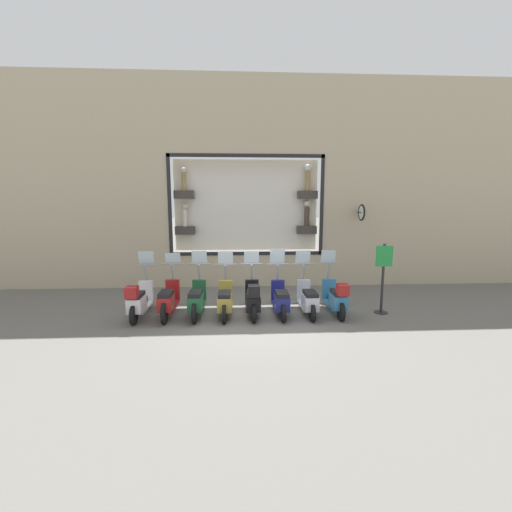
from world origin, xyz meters
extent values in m
plane|color=#66635E|center=(0.00, 0.00, 0.00)|extent=(120.00, 120.00, 0.00)
cube|color=tan|center=(3.60, 0.00, 0.57)|extent=(0.40, 5.37, 1.14)
cube|color=tan|center=(3.60, 0.00, 5.89)|extent=(0.40, 5.37, 2.59)
cube|color=black|center=(3.39, 0.00, 4.54)|extent=(0.04, 5.37, 0.12)
cube|color=black|center=(3.39, 0.00, 1.20)|extent=(0.04, 5.37, 0.12)
cube|color=black|center=(3.39, -2.62, 2.87)|extent=(0.04, 0.12, 3.46)
cube|color=black|center=(3.39, 2.62, 2.87)|extent=(0.04, 0.12, 3.46)
cube|color=white|center=(3.95, 0.00, 2.87)|extent=(0.04, 5.13, 3.22)
cube|color=#38332D|center=(3.73, -2.17, 3.24)|extent=(0.36, 0.68, 0.28)
cylinder|color=#9E7F4C|center=(3.73, -2.17, 3.72)|extent=(0.19, 0.19, 0.67)
sphere|color=white|center=(3.73, -2.17, 4.18)|extent=(0.24, 0.24, 0.24)
cube|color=#38332D|center=(3.73, 2.17, 3.24)|extent=(0.36, 0.68, 0.28)
cylinder|color=#9E7F4C|center=(3.73, 2.17, 3.67)|extent=(0.16, 0.16, 0.58)
sphere|color=beige|center=(3.73, 2.17, 4.07)|extent=(0.21, 0.21, 0.21)
cube|color=#38332D|center=(3.73, -2.17, 1.99)|extent=(0.36, 0.68, 0.28)
cylinder|color=#47382D|center=(3.73, -2.17, 2.47)|extent=(0.19, 0.19, 0.68)
sphere|color=beige|center=(3.73, -2.17, 2.93)|extent=(0.24, 0.24, 0.24)
cube|color=#38332D|center=(3.73, 2.17, 1.99)|extent=(0.36, 0.68, 0.28)
cylinder|color=silver|center=(3.73, 2.17, 2.43)|extent=(0.16, 0.16, 0.59)
sphere|color=beige|center=(3.73, 2.17, 2.83)|extent=(0.21, 0.21, 0.21)
cylinder|color=black|center=(3.23, -3.93, 2.63)|extent=(0.35, 0.05, 0.05)
torus|color=black|center=(3.05, -3.93, 2.63)|extent=(0.58, 0.06, 0.58)
cylinder|color=white|center=(3.05, -3.93, 2.63)|extent=(0.47, 0.03, 0.47)
cylinder|color=black|center=(0.97, -2.27, 0.24)|extent=(0.48, 0.09, 0.48)
cylinder|color=black|center=(-0.35, -2.27, 0.24)|extent=(0.48, 0.09, 0.48)
cube|color=teal|center=(0.31, -2.27, 0.23)|extent=(1.02, 0.38, 0.06)
cube|color=teal|center=(-0.06, -2.27, 0.44)|extent=(0.61, 0.35, 0.36)
cube|color=black|center=(-0.06, -2.27, 0.67)|extent=(0.58, 0.31, 0.10)
cube|color=teal|center=(0.86, -2.27, 0.54)|extent=(0.12, 0.37, 0.56)
cylinder|color=gray|center=(0.93, -2.27, 1.03)|extent=(0.20, 0.06, 0.45)
cylinder|color=gray|center=(1.00, -2.27, 1.24)|extent=(0.04, 0.61, 0.04)
cube|color=silver|center=(1.04, -2.27, 1.44)|extent=(0.09, 0.42, 0.38)
cube|color=maroon|center=(-0.39, -2.27, 0.83)|extent=(0.28, 0.28, 0.28)
cylinder|color=black|center=(0.98, -1.54, 0.22)|extent=(0.44, 0.09, 0.44)
cylinder|color=black|center=(-0.36, -1.54, 0.22)|extent=(0.44, 0.09, 0.44)
cube|color=#B7BCC6|center=(0.31, -1.54, 0.21)|extent=(1.02, 0.38, 0.06)
cube|color=#B7BCC6|center=(-0.06, -1.54, 0.42)|extent=(0.61, 0.35, 0.36)
cube|color=black|center=(-0.06, -1.54, 0.65)|extent=(0.58, 0.31, 0.10)
cube|color=#B7BCC6|center=(0.86, -1.54, 0.52)|extent=(0.12, 0.37, 0.56)
cylinder|color=gray|center=(0.93, -1.54, 1.01)|extent=(0.20, 0.06, 0.45)
cylinder|color=gray|center=(1.00, -1.54, 1.23)|extent=(0.04, 0.60, 0.04)
cube|color=silver|center=(1.04, -1.54, 1.42)|extent=(0.10, 0.42, 0.39)
cylinder|color=black|center=(0.98, -0.80, 0.23)|extent=(0.45, 0.09, 0.45)
cylinder|color=black|center=(-0.36, -0.80, 0.23)|extent=(0.45, 0.09, 0.45)
cube|color=navy|center=(0.31, -0.80, 0.22)|extent=(1.02, 0.39, 0.06)
cube|color=navy|center=(-0.06, -0.80, 0.43)|extent=(0.61, 0.35, 0.36)
cube|color=black|center=(-0.06, -0.80, 0.66)|extent=(0.58, 0.31, 0.10)
cube|color=navy|center=(0.86, -0.80, 0.53)|extent=(0.12, 0.37, 0.56)
cylinder|color=gray|center=(0.93, -0.80, 1.02)|extent=(0.20, 0.06, 0.45)
cylinder|color=gray|center=(1.00, -0.80, 1.23)|extent=(0.04, 0.60, 0.04)
cube|color=silver|center=(1.04, -0.80, 1.46)|extent=(0.11, 0.42, 0.44)
cylinder|color=black|center=(0.97, -0.07, 0.24)|extent=(0.48, 0.09, 0.48)
cylinder|color=black|center=(-0.34, -0.07, 0.24)|extent=(0.48, 0.09, 0.48)
cube|color=black|center=(0.31, -0.07, 0.23)|extent=(1.02, 0.39, 0.06)
cube|color=black|center=(-0.06, -0.07, 0.44)|extent=(0.61, 0.35, 0.36)
cube|color=black|center=(-0.06, -0.07, 0.67)|extent=(0.58, 0.31, 0.10)
cube|color=black|center=(0.86, -0.07, 0.54)|extent=(0.12, 0.37, 0.56)
cylinder|color=gray|center=(0.93, -0.07, 1.03)|extent=(0.20, 0.06, 0.45)
cylinder|color=gray|center=(1.00, -0.07, 1.25)|extent=(0.04, 0.61, 0.04)
cube|color=silver|center=(1.04, -0.07, 1.43)|extent=(0.09, 0.42, 0.36)
cube|color=black|center=(-0.39, -0.07, 0.83)|extent=(0.28, 0.28, 0.28)
cylinder|color=black|center=(0.97, 0.67, 0.24)|extent=(0.48, 0.09, 0.48)
cylinder|color=black|center=(-0.35, 0.67, 0.24)|extent=(0.48, 0.09, 0.48)
cube|color=olive|center=(0.31, 0.67, 0.23)|extent=(1.02, 0.39, 0.06)
cube|color=olive|center=(-0.06, 0.67, 0.44)|extent=(0.61, 0.35, 0.36)
cube|color=black|center=(-0.06, 0.67, 0.67)|extent=(0.58, 0.31, 0.10)
cube|color=olive|center=(0.86, 0.67, 0.54)|extent=(0.12, 0.37, 0.56)
cylinder|color=gray|center=(0.93, 0.67, 1.03)|extent=(0.20, 0.06, 0.45)
cylinder|color=gray|center=(1.00, 0.67, 1.24)|extent=(0.04, 0.60, 0.04)
cube|color=silver|center=(1.04, 0.67, 1.43)|extent=(0.09, 0.42, 0.37)
cylinder|color=black|center=(0.95, 1.40, 0.26)|extent=(0.52, 0.09, 0.52)
cylinder|color=black|center=(-0.33, 1.40, 0.26)|extent=(0.52, 0.09, 0.52)
cube|color=#19512D|center=(0.31, 1.40, 0.25)|extent=(1.02, 0.38, 0.06)
cube|color=#19512D|center=(-0.06, 1.40, 0.46)|extent=(0.61, 0.35, 0.36)
cube|color=black|center=(-0.06, 1.40, 0.69)|extent=(0.58, 0.31, 0.10)
cube|color=#19512D|center=(0.86, 1.40, 0.56)|extent=(0.12, 0.37, 0.56)
cylinder|color=gray|center=(0.93, 1.40, 1.05)|extent=(0.20, 0.06, 0.45)
cylinder|color=gray|center=(1.00, 1.40, 1.27)|extent=(0.04, 0.60, 0.04)
cube|color=silver|center=(1.04, 1.40, 1.45)|extent=(0.09, 0.42, 0.37)
cylinder|color=black|center=(0.94, 2.14, 0.27)|extent=(0.55, 0.09, 0.55)
cylinder|color=black|center=(-0.32, 2.14, 0.27)|extent=(0.55, 0.09, 0.55)
cube|color=maroon|center=(0.31, 2.14, 0.26)|extent=(1.02, 0.38, 0.06)
cube|color=maroon|center=(-0.06, 2.14, 0.47)|extent=(0.61, 0.35, 0.36)
cube|color=black|center=(-0.06, 2.14, 0.70)|extent=(0.58, 0.31, 0.10)
cube|color=maroon|center=(0.86, 2.14, 0.57)|extent=(0.12, 0.37, 0.56)
cylinder|color=gray|center=(0.93, 2.14, 1.06)|extent=(0.20, 0.06, 0.45)
cylinder|color=gray|center=(1.00, 2.14, 1.28)|extent=(0.04, 0.61, 0.04)
cube|color=silver|center=(1.04, 2.14, 1.43)|extent=(0.08, 0.42, 0.30)
cylinder|color=black|center=(0.97, 2.87, 0.25)|extent=(0.49, 0.09, 0.49)
cylinder|color=black|center=(-0.34, 2.87, 0.25)|extent=(0.49, 0.09, 0.49)
cube|color=silver|center=(0.31, 2.87, 0.23)|extent=(1.02, 0.38, 0.06)
cube|color=silver|center=(-0.06, 2.87, 0.44)|extent=(0.61, 0.35, 0.36)
cube|color=black|center=(-0.06, 2.87, 0.67)|extent=(0.58, 0.31, 0.10)
cube|color=silver|center=(0.86, 2.87, 0.54)|extent=(0.12, 0.37, 0.56)
cylinder|color=gray|center=(0.93, 2.87, 1.04)|extent=(0.20, 0.06, 0.45)
cylinder|color=gray|center=(1.00, 2.87, 1.25)|extent=(0.04, 0.61, 0.04)
cube|color=silver|center=(1.04, 2.87, 1.44)|extent=(0.09, 0.42, 0.37)
cube|color=maroon|center=(-0.39, 2.87, 0.83)|extent=(0.28, 0.28, 0.28)
cylinder|color=#232326|center=(0.23, -3.55, 0.01)|extent=(0.36, 0.36, 0.02)
cylinder|color=#232326|center=(0.23, -3.55, 0.94)|extent=(0.07, 0.07, 1.89)
cube|color=#1E8438|center=(0.21, -3.55, 1.56)|extent=(0.03, 0.45, 0.55)
camera|label=1|loc=(-8.52, 0.33, 2.96)|focal=24.00mm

